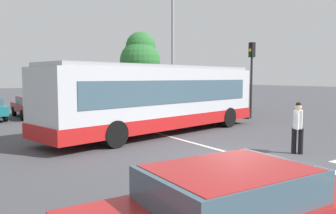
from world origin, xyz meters
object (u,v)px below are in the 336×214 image
pedestrian_crossing_street (298,125)px  parked_car_silver (76,104)px  parked_car_champagne (147,101)px  bus_stop_shelter (217,79)px  background_tree_right (140,57)px  parked_car_white (114,102)px  city_transit_bus (159,98)px  parked_car_red (32,105)px  twin_arm_street_lamp (173,22)px  foreground_sedan (233,209)px  traffic_light_far_corner (252,68)px

pedestrian_crossing_street → parked_car_silver: pedestrian_crossing_street is taller
parked_car_silver → parked_car_champagne: (5.51, 0.34, 0.00)m
parked_car_silver → bus_stop_shelter: 10.19m
background_tree_right → bus_stop_shelter: bearing=-81.2°
parked_car_champagne → background_tree_right: 7.55m
parked_car_silver → parked_car_white: 2.92m
parked_car_white → parked_car_champagne: 2.62m
city_transit_bus → parked_car_champagne: bearing=64.2°
parked_car_red → pedestrian_crossing_street: bearing=-71.2°
parked_car_silver → twin_arm_street_lamp: size_ratio=0.44×
city_transit_bus → twin_arm_street_lamp: bearing=52.6°
pedestrian_crossing_street → parked_car_white: pedestrian_crossing_street is taller
foreground_sedan → parked_car_white: (6.69, 19.30, 0.00)m
pedestrian_crossing_street → parked_car_red: size_ratio=0.38×
bus_stop_shelter → pedestrian_crossing_street: bearing=-119.7°
parked_car_red → background_tree_right: 12.78m
city_transit_bus → foreground_sedan: city_transit_bus is taller
parked_car_red → parked_car_champagne: 8.13m
twin_arm_street_lamp → city_transit_bus: bearing=-127.4°
parked_car_white → bus_stop_shelter: 7.68m
parked_car_red → twin_arm_street_lamp: (8.82, -2.79, 5.59)m
foreground_sedan → twin_arm_street_lamp: bearing=59.1°
parked_car_champagne → twin_arm_street_lamp: 6.17m
pedestrian_crossing_street → parked_car_champagne: 15.66m
traffic_light_far_corner → twin_arm_street_lamp: 6.43m
foreground_sedan → parked_car_champagne: bearing=64.2°
twin_arm_street_lamp → parked_car_champagne: bearing=105.3°
parked_car_white → background_tree_right: size_ratio=0.67×
foreground_sedan → bus_stop_shelter: size_ratio=1.02×
foreground_sedan → parked_car_white: 20.42m
traffic_light_far_corner → background_tree_right: size_ratio=0.69×
parked_car_red → bus_stop_shelter: size_ratio=1.02×
pedestrian_crossing_street → parked_car_champagne: (2.81, 15.40, -0.20)m
parked_car_silver → traffic_light_far_corner: traffic_light_far_corner is taller
parked_car_red → background_tree_right: (10.80, 5.77, 3.66)m
parked_car_white → bus_stop_shelter: bus_stop_shelter is taller
bus_stop_shelter → background_tree_right: bearing=98.8°
parked_car_champagne → traffic_light_far_corner: 8.48m
city_transit_bus → bus_stop_shelter: bus_stop_shelter is taller
bus_stop_shelter → background_tree_right: (-1.43, 9.29, 2.01)m
city_transit_bus → parked_car_red: city_transit_bus is taller
background_tree_right → twin_arm_street_lamp: bearing=-103.1°
traffic_light_far_corner → parked_car_red: bearing=146.0°
parked_car_silver → parked_car_white: bearing=7.9°
pedestrian_crossing_street → parked_car_champagne: size_ratio=0.38×
foreground_sedan → parked_car_champagne: same height
parked_car_silver → parked_car_red: bearing=167.1°
twin_arm_street_lamp → parked_car_white: bearing=141.9°
city_transit_bus → traffic_light_far_corner: 8.19m
twin_arm_street_lamp → background_tree_right: bearing=76.9°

